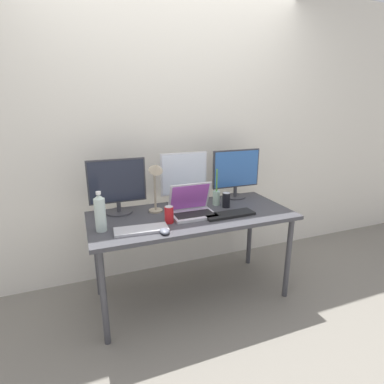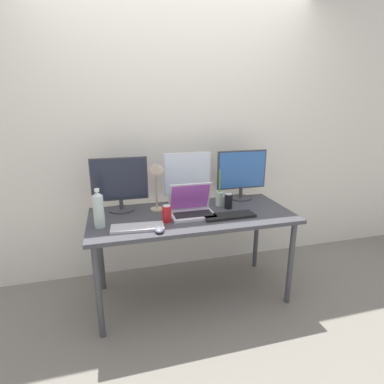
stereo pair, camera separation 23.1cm
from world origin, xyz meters
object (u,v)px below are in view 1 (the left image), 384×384
at_px(monitor_center, 184,178).
at_px(mouse_by_keyboard, 165,231).
at_px(soda_can_near_keyboard, 169,215).
at_px(keyboard_aux, 229,214).
at_px(bamboo_vase, 216,197).
at_px(monitor_left, 117,185).
at_px(keyboard_main, 141,230).
at_px(work_desk, 192,222).
at_px(soda_can_by_laptop, 226,200).
at_px(monitor_right, 236,172).
at_px(desk_lamp, 156,178).
at_px(laptop_silver, 192,208).
at_px(water_bottle, 100,213).

relative_size(monitor_center, mouse_by_keyboard, 4.67).
bearing_deg(soda_can_near_keyboard, keyboard_aux, -3.65).
bearing_deg(bamboo_vase, keyboard_aux, -93.48).
bearing_deg(monitor_left, bamboo_vase, -6.93).
xyz_separation_m(monitor_left, soda_can_near_keyboard, (0.31, -0.34, -0.17)).
xyz_separation_m(keyboard_main, mouse_by_keyboard, (0.14, -0.09, 0.01)).
bearing_deg(work_desk, monitor_left, 156.62).
bearing_deg(monitor_left, soda_can_by_laptop, -11.98).
xyz_separation_m(monitor_left, monitor_center, (0.56, 0.04, 0.00)).
xyz_separation_m(keyboard_main, soda_can_by_laptop, (0.77, 0.24, 0.05)).
distance_m(monitor_center, soda_can_near_keyboard, 0.49).
relative_size(monitor_right, desk_lamp, 1.07).
relative_size(mouse_by_keyboard, bamboo_vase, 0.30).
distance_m(monitor_left, soda_can_by_laptop, 0.89).
xyz_separation_m(keyboard_main, desk_lamp, (0.19, 0.30, 0.28)).
bearing_deg(laptop_silver, monitor_center, 82.28).
distance_m(laptop_silver, water_bottle, 0.69).
distance_m(work_desk, monitor_center, 0.40).
distance_m(mouse_by_keyboard, soda_can_near_keyboard, 0.19).
relative_size(soda_can_near_keyboard, desk_lamp, 0.29).
relative_size(monitor_left, soda_can_near_keyboard, 3.52).
bearing_deg(monitor_center, desk_lamp, -151.70).
bearing_deg(mouse_by_keyboard, keyboard_aux, 20.38).
relative_size(soda_can_by_laptop, desk_lamp, 0.29).
relative_size(keyboard_aux, bamboo_vase, 1.27).
distance_m(work_desk, desk_lamp, 0.45).
height_order(keyboard_main, mouse_by_keyboard, mouse_by_keyboard).
height_order(laptop_silver, keyboard_main, laptop_silver).
bearing_deg(monitor_right, work_desk, -153.35).
bearing_deg(keyboard_aux, mouse_by_keyboard, -167.52).
xyz_separation_m(monitor_center, keyboard_aux, (0.23, -0.41, -0.22)).
height_order(work_desk, soda_can_near_keyboard, soda_can_near_keyboard).
relative_size(work_desk, laptop_silver, 4.72).
relative_size(keyboard_main, desk_lamp, 0.85).
distance_m(monitor_left, monitor_center, 0.57).
bearing_deg(laptop_silver, soda_can_near_keyboard, -156.04).
bearing_deg(laptop_silver, mouse_by_keyboard, -138.31).
distance_m(monitor_left, water_bottle, 0.37).
relative_size(monitor_right, mouse_by_keyboard, 4.82).
relative_size(keyboard_aux, soda_can_near_keyboard, 3.17).
bearing_deg(laptop_silver, work_desk, 64.14).
xyz_separation_m(keyboard_aux, desk_lamp, (-0.51, 0.26, 0.28)).
height_order(monitor_center, desk_lamp, monitor_center).
height_order(laptop_silver, soda_can_near_keyboard, laptop_silver).
height_order(water_bottle, bamboo_vase, bamboo_vase).
relative_size(keyboard_aux, desk_lamp, 0.93).
distance_m(keyboard_aux, soda_can_near_keyboard, 0.48).
bearing_deg(monitor_center, soda_can_near_keyboard, -123.65).
bearing_deg(monitor_right, bamboo_vase, -152.40).
xyz_separation_m(monitor_left, desk_lamp, (0.28, -0.11, 0.06)).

